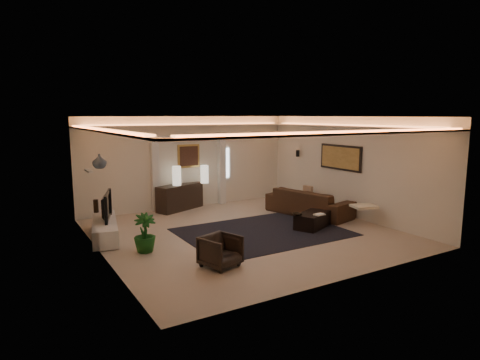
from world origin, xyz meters
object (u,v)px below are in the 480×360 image
coffee_table (312,220)px  armchair (220,251)px  console (180,197)px  sofa (309,202)px

coffee_table → armchair: 3.63m
console → coffee_table: bearing=-83.0°
sofa → armchair: sofa is taller
coffee_table → armchair: bearing=176.0°
console → armchair: bearing=-126.7°
coffee_table → armchair: size_ratio=1.55×
console → sofa: size_ratio=0.62×
sofa → coffee_table: sofa is taller
armchair → coffee_table: bearing=1.4°
console → armchair: 5.18m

